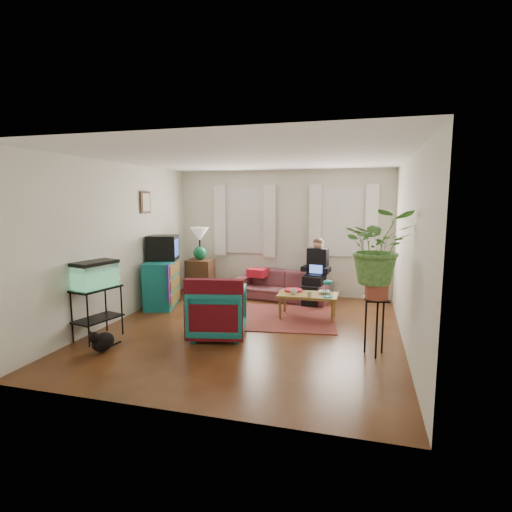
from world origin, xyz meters
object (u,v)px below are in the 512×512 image
(side_table, at_px, (200,277))
(plant_stand, at_px, (375,327))
(aquarium_stand, at_px, (98,313))
(sofa, at_px, (283,281))
(coffee_table, at_px, (308,306))
(armchair, at_px, (218,309))
(dresser, at_px, (162,283))

(side_table, relative_size, plant_stand, 1.00)
(aquarium_stand, bearing_deg, sofa, 68.19)
(side_table, distance_m, plant_stand, 4.31)
(sofa, bearing_deg, coffee_table, -50.39)
(sofa, height_order, aquarium_stand, sofa)
(aquarium_stand, bearing_deg, side_table, 96.49)
(side_table, xyz_separation_m, coffee_table, (2.43, -1.09, -0.17))
(side_table, relative_size, armchair, 0.92)
(side_table, xyz_separation_m, dresser, (-0.34, -1.05, 0.06))
(sofa, xyz_separation_m, dresser, (-2.10, -1.12, 0.06))
(armchair, bearing_deg, aquarium_stand, 7.09)
(aquarium_stand, distance_m, plant_stand, 3.87)
(dresser, relative_size, armchair, 1.19)
(aquarium_stand, distance_m, armchair, 1.72)
(aquarium_stand, relative_size, plant_stand, 1.00)
(sofa, distance_m, side_table, 1.76)
(sofa, xyz_separation_m, coffee_table, (0.67, -1.16, -0.17))
(plant_stand, bearing_deg, dresser, 159.03)
(armchair, height_order, plant_stand, armchair)
(armchair, relative_size, coffee_table, 0.82)
(side_table, xyz_separation_m, aquarium_stand, (-0.35, -2.93, 0.00))
(aquarium_stand, relative_size, armchair, 0.92)
(coffee_table, bearing_deg, plant_stand, -53.46)
(sofa, xyz_separation_m, aquarium_stand, (-2.11, -3.00, -0.00))
(dresser, relative_size, coffee_table, 0.97)
(coffee_table, height_order, plant_stand, plant_stand)
(dresser, xyz_separation_m, plant_stand, (3.83, -1.47, -0.06))
(dresser, distance_m, armchair, 2.09)
(sofa, height_order, plant_stand, sofa)
(armchair, height_order, coffee_table, armchair)
(sofa, distance_m, plant_stand, 3.11)
(sofa, relative_size, aquarium_stand, 2.57)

